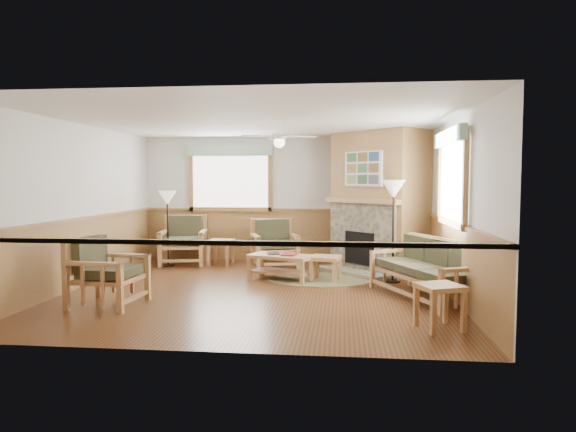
# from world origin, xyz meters

# --- Properties ---
(floor) EXTENTS (6.00, 6.00, 0.01)m
(floor) POSITION_xyz_m (0.00, 0.00, -0.01)
(floor) COLOR #522E17
(floor) RESTS_ON ground
(ceiling) EXTENTS (6.00, 6.00, 0.01)m
(ceiling) POSITION_xyz_m (0.00, 0.00, 2.70)
(ceiling) COLOR white
(ceiling) RESTS_ON floor
(wall_back) EXTENTS (6.00, 0.02, 2.70)m
(wall_back) POSITION_xyz_m (0.00, 3.00, 1.35)
(wall_back) COLOR silver
(wall_back) RESTS_ON floor
(wall_front) EXTENTS (6.00, 0.02, 2.70)m
(wall_front) POSITION_xyz_m (0.00, -3.00, 1.35)
(wall_front) COLOR silver
(wall_front) RESTS_ON floor
(wall_left) EXTENTS (0.02, 6.00, 2.70)m
(wall_left) POSITION_xyz_m (-3.00, 0.00, 1.35)
(wall_left) COLOR silver
(wall_left) RESTS_ON floor
(wall_right) EXTENTS (0.02, 6.00, 2.70)m
(wall_right) POSITION_xyz_m (3.00, 0.00, 1.35)
(wall_right) COLOR silver
(wall_right) RESTS_ON floor
(wainscot) EXTENTS (6.00, 6.00, 1.10)m
(wainscot) POSITION_xyz_m (0.00, 0.00, 0.55)
(wainscot) COLOR olive
(wainscot) RESTS_ON floor
(fireplace) EXTENTS (3.11, 3.11, 2.70)m
(fireplace) POSITION_xyz_m (2.05, 2.05, 1.35)
(fireplace) COLOR olive
(fireplace) RESTS_ON floor
(window_back) EXTENTS (1.90, 0.16, 1.50)m
(window_back) POSITION_xyz_m (-1.10, 2.96, 2.53)
(window_back) COLOR white
(window_back) RESTS_ON wall_back
(window_right) EXTENTS (0.16, 1.90, 1.50)m
(window_right) POSITION_xyz_m (2.96, -0.20, 2.53)
(window_right) COLOR white
(window_right) RESTS_ON wall_right
(ceiling_fan) EXTENTS (1.59, 1.59, 0.36)m
(ceiling_fan) POSITION_xyz_m (0.30, 0.30, 2.66)
(ceiling_fan) COLOR white
(ceiling_fan) RESTS_ON ceiling
(sofa) EXTENTS (2.09, 1.53, 0.89)m
(sofa) POSITION_xyz_m (2.55, -0.31, 0.44)
(sofa) COLOR tan
(sofa) RESTS_ON floor
(armchair_back_left) EXTENTS (1.04, 1.04, 1.02)m
(armchair_back_left) POSITION_xyz_m (-1.99, 2.38, 0.51)
(armchair_back_left) COLOR tan
(armchair_back_left) RESTS_ON floor
(armchair_back_right) EXTENTS (1.08, 1.08, 0.96)m
(armchair_back_right) POSITION_xyz_m (-0.03, 2.18, 0.48)
(armchair_back_right) COLOR tan
(armchair_back_right) RESTS_ON floor
(armchair_left) EXTENTS (0.94, 0.94, 0.97)m
(armchair_left) POSITION_xyz_m (-1.95, -1.20, 0.49)
(armchair_left) COLOR tan
(armchair_left) RESTS_ON floor
(coffee_table) EXTENTS (1.24, 0.91, 0.45)m
(coffee_table) POSITION_xyz_m (0.26, 0.90, 0.22)
(coffee_table) COLOR tan
(coffee_table) RESTS_ON floor
(end_table_chairs) EXTENTS (0.52, 0.51, 0.54)m
(end_table_chairs) POSITION_xyz_m (-1.17, 2.32, 0.27)
(end_table_chairs) COLOR tan
(end_table_chairs) RESTS_ON floor
(end_table_sofa) EXTENTS (0.62, 0.60, 0.54)m
(end_table_sofa) POSITION_xyz_m (2.48, -1.92, 0.27)
(end_table_sofa) COLOR tan
(end_table_sofa) RESTS_ON floor
(footstool) EXTENTS (0.58, 0.58, 0.43)m
(footstool) POSITION_xyz_m (1.04, 0.93, 0.22)
(footstool) COLOR tan
(footstool) RESTS_ON floor
(braided_rug) EXTENTS (2.40, 2.40, 0.01)m
(braided_rug) POSITION_xyz_m (0.93, 0.92, 0.01)
(braided_rug) COLOR brown
(braided_rug) RESTS_ON floor
(floor_lamp_left) EXTENTS (0.42, 0.42, 1.55)m
(floor_lamp_left) POSITION_xyz_m (-2.22, 2.09, 0.78)
(floor_lamp_left) COLOR black
(floor_lamp_left) RESTS_ON floor
(floor_lamp_right) EXTENTS (0.48, 0.48, 1.78)m
(floor_lamp_right) POSITION_xyz_m (2.20, 0.89, 0.89)
(floor_lamp_right) COLOR black
(floor_lamp_right) RESTS_ON floor
(book_red) EXTENTS (0.28, 0.34, 0.03)m
(book_red) POSITION_xyz_m (0.41, 0.85, 0.48)
(book_red) COLOR maroon
(book_red) RESTS_ON coffee_table
(book_dark) EXTENTS (0.26, 0.31, 0.03)m
(book_dark) POSITION_xyz_m (0.11, 0.97, 0.47)
(book_dark) COLOR black
(book_dark) RESTS_ON coffee_table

